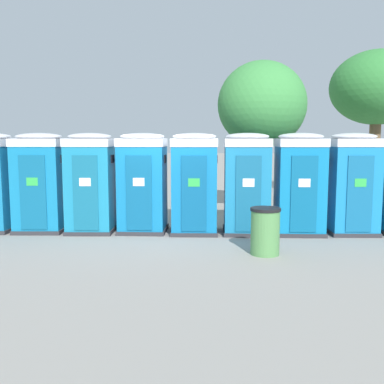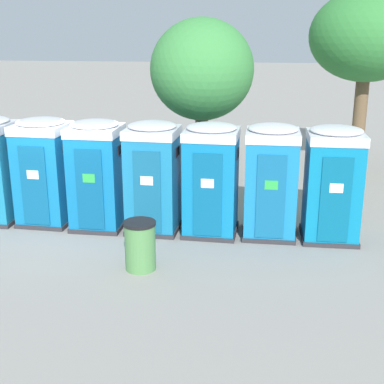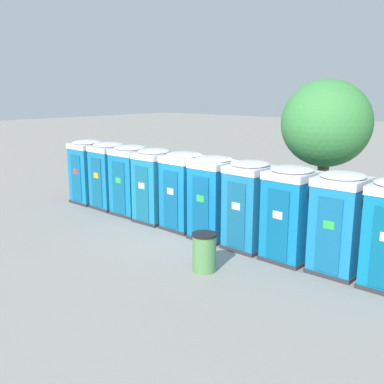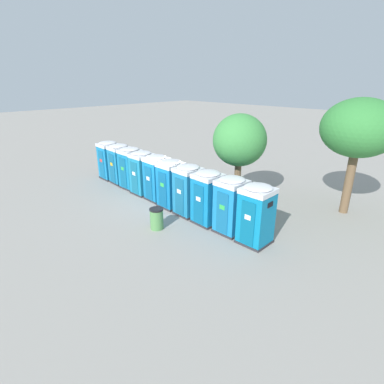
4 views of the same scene
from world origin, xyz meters
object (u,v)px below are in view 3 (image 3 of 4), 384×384
(portapotty_2, at_px, (131,180))
(portapotty_8, at_px, (339,222))
(portapotty_1, at_px, (109,175))
(portapotty_3, at_px, (155,185))
(portapotty_5, at_px, (213,197))
(portapotty_0, at_px, (88,171))
(portapotty_4, at_px, (184,190))
(portapotty_7, at_px, (290,213))
(street_tree_1, at_px, (326,124))
(portapotty_6, at_px, (249,205))
(trash_can, at_px, (204,252))

(portapotty_2, bearing_deg, portapotty_8, -1.95)
(portapotty_1, xyz_separation_m, portapotty_3, (2.65, -0.17, 0.00))
(portapotty_5, bearing_deg, portapotty_0, 177.51)
(portapotty_4, xyz_separation_m, portapotty_7, (3.98, -0.22, 0.00))
(portapotty_0, height_order, street_tree_1, street_tree_1)
(portapotty_7, relative_size, portapotty_8, 1.00)
(portapotty_0, xyz_separation_m, portapotty_8, (10.62, -0.34, 0.00))
(portapotty_5, bearing_deg, portapotty_8, -0.77)
(portapotty_6, bearing_deg, street_tree_1, 74.80)
(portapotty_3, distance_m, street_tree_1, 5.93)
(portapotty_3, height_order, portapotty_7, same)
(portapotty_4, bearing_deg, portapotty_3, -179.26)
(portapotty_0, relative_size, portapotty_5, 1.00)
(portapotty_0, height_order, portapotty_3, same)
(portapotty_2, height_order, portapotty_4, same)
(portapotty_5, relative_size, portapotty_7, 1.00)
(portapotty_2, distance_m, trash_can, 6.00)
(portapotty_2, distance_m, portapotty_3, 1.33)
(portapotty_3, relative_size, portapotty_4, 1.00)
(portapotty_5, height_order, portapotty_6, same)
(portapotty_1, relative_size, portapotty_6, 1.00)
(portapotty_5, height_order, street_tree_1, street_tree_1)
(portapotty_0, distance_m, portapotty_1, 1.33)
(portapotty_0, relative_size, street_tree_1, 0.53)
(portapotty_4, distance_m, portapotty_5, 1.33)
(portapotty_4, bearing_deg, portapotty_2, 178.18)
(portapotty_0, bearing_deg, street_tree_1, 16.61)
(portapotty_6, xyz_separation_m, portapotty_8, (2.66, -0.01, -0.00))
(trash_can, bearing_deg, portapotty_5, 123.88)
(portapotty_0, bearing_deg, portapotty_6, -2.37)
(portapotty_1, relative_size, trash_can, 2.59)
(portapotty_1, distance_m, portapotty_4, 3.98)
(portapotty_2, height_order, street_tree_1, street_tree_1)
(portapotty_4, xyz_separation_m, portapotty_5, (1.32, -0.13, 0.00))
(portapotty_1, xyz_separation_m, portapotty_2, (1.33, -0.06, -0.00))
(portapotty_2, height_order, portapotty_8, same)
(portapotty_7, bearing_deg, portapotty_1, 177.35)
(portapotty_8, height_order, street_tree_1, street_tree_1)
(portapotty_1, height_order, portapotty_2, same)
(portapotty_2, bearing_deg, portapotty_3, -4.38)
(portapotty_2, bearing_deg, trash_can, -23.76)
(portapotty_3, bearing_deg, portapotty_1, 176.43)
(portapotty_5, distance_m, trash_can, 2.74)
(portapotty_4, height_order, portapotty_5, same)
(portapotty_4, xyz_separation_m, trash_can, (2.79, -2.31, -0.79))
(portapotty_5, bearing_deg, portapotty_4, 174.24)
(portapotty_0, relative_size, portapotty_2, 1.00)
(portapotty_1, relative_size, portapotty_4, 1.00)
(portapotty_1, bearing_deg, portapotty_5, -3.04)
(portapotty_0, distance_m, portapotty_8, 10.63)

